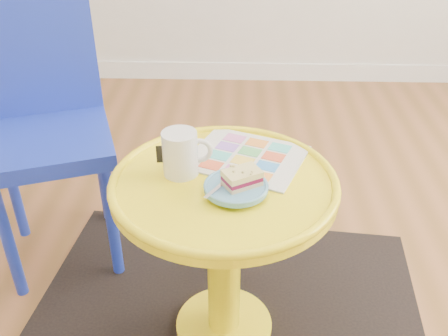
{
  "coord_description": "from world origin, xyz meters",
  "views": [
    {
      "loc": [
        -0.14,
        -1.3,
        1.32
      ],
      "look_at": [
        -0.18,
        -0.18,
        0.62
      ],
      "focal_mm": 40.0,
      "sensor_mm": 36.0,
      "label": 1
    }
  ],
  "objects_px": {
    "side_table": "(224,228)",
    "chair": "(43,116)",
    "plate": "(236,188)",
    "newspaper": "(246,157)",
    "mug": "(181,152)"
  },
  "relations": [
    {
      "from": "chair",
      "to": "plate",
      "type": "height_order",
      "value": "chair"
    },
    {
      "from": "side_table",
      "to": "mug",
      "type": "bearing_deg",
      "value": 163.64
    },
    {
      "from": "side_table",
      "to": "newspaper",
      "type": "height_order",
      "value": "newspaper"
    },
    {
      "from": "chair",
      "to": "plate",
      "type": "relative_size",
      "value": 5.85
    },
    {
      "from": "side_table",
      "to": "mug",
      "type": "xyz_separation_m",
      "value": [
        -0.12,
        0.03,
        0.23
      ]
    },
    {
      "from": "plate",
      "to": "chair",
      "type": "bearing_deg",
      "value": 144.5
    },
    {
      "from": "chair",
      "to": "newspaper",
      "type": "xyz_separation_m",
      "value": [
        0.71,
        -0.3,
        0.03
      ]
    },
    {
      "from": "side_table",
      "to": "mug",
      "type": "height_order",
      "value": "mug"
    },
    {
      "from": "side_table",
      "to": "chair",
      "type": "bearing_deg",
      "value": 146.54
    },
    {
      "from": "side_table",
      "to": "plate",
      "type": "relative_size",
      "value": 3.71
    },
    {
      "from": "side_table",
      "to": "chair",
      "type": "height_order",
      "value": "chair"
    },
    {
      "from": "mug",
      "to": "side_table",
      "type": "bearing_deg",
      "value": -22.89
    },
    {
      "from": "chair",
      "to": "plate",
      "type": "xyz_separation_m",
      "value": [
        0.68,
        -0.48,
        0.04
      ]
    },
    {
      "from": "chair",
      "to": "mug",
      "type": "height_order",
      "value": "chair"
    },
    {
      "from": "side_table",
      "to": "chair",
      "type": "relative_size",
      "value": 0.63
    }
  ]
}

